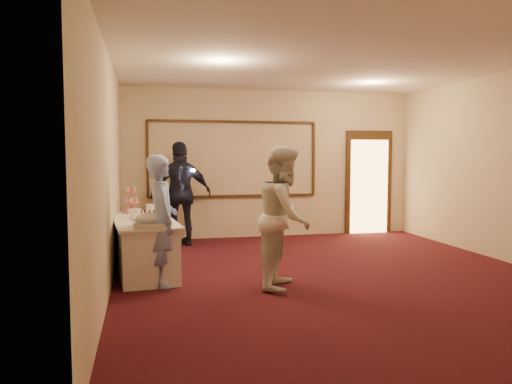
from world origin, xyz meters
TOP-DOWN VIEW (x-y plane):
  - floor at (0.00, 0.00)m, footprint 7.00×7.00m
  - room_walls at (0.00, 0.00)m, footprint 6.04×7.04m
  - wall_molding at (-0.80, 3.47)m, footprint 3.45×0.04m
  - doorway at (2.15, 3.45)m, footprint 1.05×0.07m
  - buffet_table at (-2.59, 0.83)m, footprint 1.04×2.19m
  - pavlova_tray at (-2.52, 0.03)m, footprint 0.42×0.57m
  - cupcake_stand at (-2.77, 1.63)m, footprint 0.31×0.31m
  - plate_stack_a at (-2.70, 0.84)m, footprint 0.18×0.18m
  - plate_stack_b at (-2.45, 1.23)m, footprint 0.20×0.20m
  - tart at (-2.47, 0.63)m, footprint 0.25×0.25m
  - man at (-2.36, 0.02)m, footprint 0.48×0.66m
  - woman at (-0.83, -0.38)m, footprint 1.00×1.09m
  - guest at (-1.90, 2.81)m, footprint 1.20×0.66m
  - camera_flash at (-1.69, 2.67)m, footprint 0.08×0.06m

SIDE VIEW (x-z plane):
  - floor at x=0.00m, z-range 0.00..0.00m
  - buffet_table at x=-2.59m, z-range 0.00..0.77m
  - tart at x=-2.47m, z-range 0.77..0.82m
  - plate_stack_a at x=-2.70m, z-range 0.77..0.92m
  - man at x=-2.36m, z-range 0.00..1.70m
  - plate_stack_b at x=-2.45m, z-range 0.77..0.94m
  - pavlova_tray at x=-2.52m, z-range 0.76..0.96m
  - woman at x=-0.83m, z-range 0.00..1.81m
  - cupcake_stand at x=-2.77m, z-range 0.71..1.16m
  - guest at x=-1.90m, z-range 0.00..1.93m
  - doorway at x=2.15m, z-range -0.02..2.18m
  - camera_flash at x=-1.69m, z-range 1.38..1.43m
  - wall_molding at x=-0.80m, z-range 0.83..2.38m
  - room_walls at x=0.00m, z-range 0.52..3.54m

